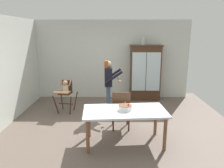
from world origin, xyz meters
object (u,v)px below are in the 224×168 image
Objects in this scene: birthday_cake at (125,108)px; dining_chair_far_side at (121,108)px; china_cabinet at (145,73)px; adult_person at (109,81)px; dining_table at (125,114)px; ceramic_vase at (143,41)px; high_chair_with_toddler at (65,90)px.

dining_chair_far_side is (-0.07, 0.64, -0.24)m from birthday_cake.
adult_person is at bearing -132.36° from china_cabinet.
dining_table is (0.38, -1.74, -0.32)m from adult_person.
ceramic_vase is 0.15× the size of dining_table.
dining_chair_far_side reaches higher than dining_table.
dining_chair_far_side is (-0.06, 0.65, -0.09)m from dining_table.
adult_person is at bearing 5.56° from high_chair_with_toddler.
birthday_cake is at bearing -38.47° from high_chair_with_toddler.
ceramic_vase is 0.28× the size of high_chair_with_toddler.
birthday_cake is at bearing -171.09° from adult_person.
china_cabinet is 6.96× the size of ceramic_vase.
china_cabinet is 2.61m from dining_chair_far_side.
dining_chair_far_side is at bearing -108.22° from ceramic_vase.
high_chair_with_toddler is at bearing -153.15° from china_cabinet.
dining_table is at bearing -171.42° from adult_person.
dining_chair_far_side is (1.57, -1.17, -0.10)m from high_chair_with_toddler.
dining_chair_far_side is (-0.90, -2.42, -0.39)m from china_cabinet.
dining_table is at bearing 92.88° from dining_chair_far_side.
high_chair_with_toddler is at bearing 82.55° from adult_person.
ceramic_vase is 3.44m from dining_table.
high_chair_with_toddler is 0.99× the size of dining_chair_far_side.
ceramic_vase is 2.93m from dining_chair_far_side.
china_cabinet reaches higher than adult_person.
dining_table is (-0.84, -3.07, -0.30)m from china_cabinet.
dining_chair_far_side reaches higher than birthday_cake.
adult_person is 1.78m from birthday_cake.
birthday_cake is 0.29× the size of dining_chair_far_side.
birthday_cake reaches higher than dining_table.
dining_chair_far_side is (-0.80, -2.42, -1.44)m from ceramic_vase.
high_chair_with_toddler is (-2.37, -1.25, -1.34)m from ceramic_vase.
china_cabinet is 3.17m from birthday_cake.
ceramic_vase reaches higher than china_cabinet.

